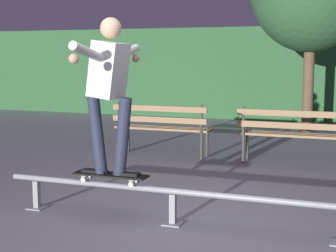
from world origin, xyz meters
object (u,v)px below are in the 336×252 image
skateboarder (109,83)px  park_bench_left_center (291,130)px  park_bench_leftmost (161,124)px  grind_rail (173,197)px  skateboard (110,175)px

skateboarder → park_bench_left_center: 3.54m
park_bench_leftmost → park_bench_left_center: bearing=0.0°
grind_rail → skateboarder: size_ratio=2.35×
grind_rail → skateboarder: (-0.67, -0.00, 1.09)m
park_bench_leftmost → skateboard: bearing=-79.1°
grind_rail → park_bench_leftmost: park_bench_leftmost is taller
grind_rail → skateboarder: bearing=-180.0°
skateboard → skateboarder: size_ratio=0.50×
skateboard → park_bench_left_center: park_bench_left_center is taller
skateboard → skateboarder: skateboarder is taller
park_bench_leftmost → park_bench_left_center: size_ratio=1.00×
skateboard → park_bench_leftmost: bearing=100.9°
skateboard → park_bench_leftmost: size_ratio=0.49×
skateboard → skateboarder: (0.00, -0.00, 0.94)m
grind_rail → skateboard: (-0.67, 0.00, 0.16)m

